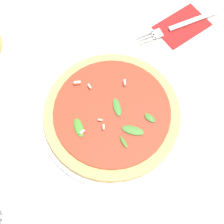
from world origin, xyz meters
TOP-DOWN VIEW (x-y plane):
  - ground_plane at (0.00, 0.00)m, footprint 6.00×6.00m
  - pizza_arugula_main at (-0.03, -0.04)m, footprint 0.31×0.31m
  - napkin at (-0.33, -0.08)m, footprint 0.14×0.11m
  - fork at (-0.32, -0.09)m, footprint 0.22×0.10m

SIDE VIEW (x-z plane):
  - ground_plane at x=0.00m, z-range 0.00..0.00m
  - napkin at x=-0.33m, z-range 0.00..0.01m
  - fork at x=-0.32m, z-range 0.01..0.01m
  - pizza_arugula_main at x=-0.03m, z-range -0.01..0.04m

